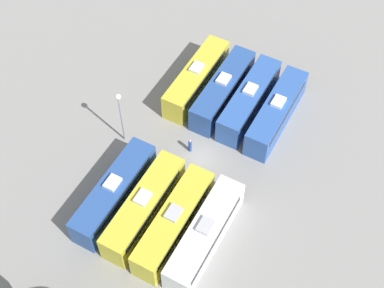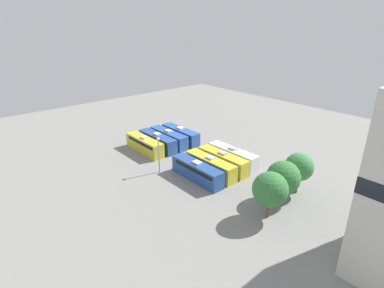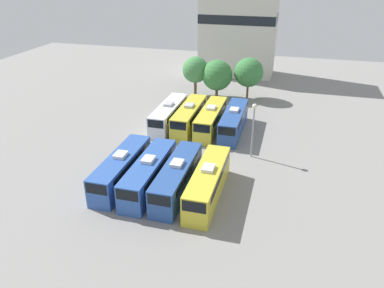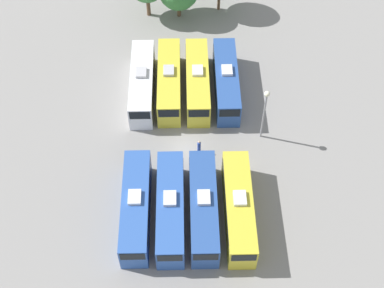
{
  "view_description": "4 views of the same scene",
  "coord_description": "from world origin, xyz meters",
  "px_view_note": "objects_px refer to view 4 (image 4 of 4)",
  "views": [
    {
      "loc": [
        -14.45,
        28.45,
        45.26
      ],
      "look_at": [
        1.12,
        -0.26,
        1.5
      ],
      "focal_mm": 50.0,
      "sensor_mm": 36.0,
      "label": 1
    },
    {
      "loc": [
        37.09,
        43.89,
        26.4
      ],
      "look_at": [
        -1.03,
        0.38,
        2.92
      ],
      "focal_mm": 28.0,
      "sensor_mm": 36.0,
      "label": 2
    },
    {
      "loc": [
        12.04,
        -40.6,
        22.32
      ],
      "look_at": [
        1.13,
        -0.6,
        1.84
      ],
      "focal_mm": 35.0,
      "sensor_mm": 36.0,
      "label": 3
    },
    {
      "loc": [
        -0.02,
        -34.89,
        45.81
      ],
      "look_at": [
        0.68,
        -0.49,
        1.43
      ],
      "focal_mm": 50.0,
      "sensor_mm": 36.0,
      "label": 4
    }
  ],
  "objects_px": {
    "bus_4": "(142,82)",
    "bus_5": "(169,81)",
    "bus_1": "(170,207)",
    "bus_2": "(203,206)",
    "bus_3": "(239,207)",
    "bus_0": "(136,206)",
    "bus_6": "(197,81)",
    "light_pole": "(265,107)",
    "worker_person": "(199,147)",
    "bus_7": "(226,80)"
  },
  "relations": [
    {
      "from": "bus_7",
      "to": "worker_person",
      "type": "xyz_separation_m",
      "value": [
        -3.38,
        -8.9,
        -0.93
      ]
    },
    {
      "from": "bus_1",
      "to": "bus_5",
      "type": "relative_size",
      "value": 1.0
    },
    {
      "from": "bus_3",
      "to": "bus_4",
      "type": "distance_m",
      "value": 19.45
    },
    {
      "from": "bus_2",
      "to": "worker_person",
      "type": "distance_m",
      "value": 7.94
    },
    {
      "from": "bus_3",
      "to": "light_pole",
      "type": "xyz_separation_m",
      "value": [
        3.25,
        10.02,
        3.08
      ]
    },
    {
      "from": "bus_2",
      "to": "bus_6",
      "type": "xyz_separation_m",
      "value": [
        -0.13,
        16.79,
        0.0
      ]
    },
    {
      "from": "bus_7",
      "to": "light_pole",
      "type": "height_order",
      "value": "light_pole"
    },
    {
      "from": "bus_4",
      "to": "bus_7",
      "type": "distance_m",
      "value": 9.67
    },
    {
      "from": "bus_0",
      "to": "light_pole",
      "type": "distance_m",
      "value": 16.59
    },
    {
      "from": "bus_0",
      "to": "bus_6",
      "type": "xyz_separation_m",
      "value": [
        6.34,
        16.62,
        0.0
      ]
    },
    {
      "from": "bus_0",
      "to": "worker_person",
      "type": "xyz_separation_m",
      "value": [
        6.28,
        7.71,
        -0.93
      ]
    },
    {
      "from": "bus_2",
      "to": "bus_7",
      "type": "xyz_separation_m",
      "value": [
        3.19,
        16.78,
        0.0
      ]
    },
    {
      "from": "bus_5",
      "to": "bus_2",
      "type": "bearing_deg",
      "value": -78.63
    },
    {
      "from": "bus_0",
      "to": "bus_1",
      "type": "bearing_deg",
      "value": -3.51
    },
    {
      "from": "bus_5",
      "to": "bus_4",
      "type": "bearing_deg",
      "value": -175.8
    },
    {
      "from": "bus_7",
      "to": "bus_1",
      "type": "bearing_deg",
      "value": -110.72
    },
    {
      "from": "bus_0",
      "to": "worker_person",
      "type": "bearing_deg",
      "value": 50.86
    },
    {
      "from": "bus_0",
      "to": "bus_7",
      "type": "relative_size",
      "value": 1.0
    },
    {
      "from": "worker_person",
      "to": "bus_6",
      "type": "bearing_deg",
      "value": 89.59
    },
    {
      "from": "bus_2",
      "to": "bus_3",
      "type": "xyz_separation_m",
      "value": [
        3.36,
        -0.14,
        0.0
      ]
    },
    {
      "from": "bus_0",
      "to": "bus_5",
      "type": "height_order",
      "value": "same"
    },
    {
      "from": "bus_1",
      "to": "bus_2",
      "type": "distance_m",
      "value": 3.17
    },
    {
      "from": "worker_person",
      "to": "bus_3",
      "type": "bearing_deg",
      "value": -66.09
    },
    {
      "from": "bus_2",
      "to": "bus_6",
      "type": "relative_size",
      "value": 1.0
    },
    {
      "from": "light_pole",
      "to": "bus_4",
      "type": "bearing_deg",
      "value": 152.75
    },
    {
      "from": "bus_4",
      "to": "light_pole",
      "type": "height_order",
      "value": "light_pole"
    },
    {
      "from": "bus_6",
      "to": "worker_person",
      "type": "distance_m",
      "value": 8.96
    },
    {
      "from": "bus_1",
      "to": "bus_5",
      "type": "distance_m",
      "value": 16.89
    },
    {
      "from": "bus_2",
      "to": "bus_7",
      "type": "bearing_deg",
      "value": 79.24
    },
    {
      "from": "bus_4",
      "to": "bus_3",
      "type": "bearing_deg",
      "value": -59.57
    },
    {
      "from": "bus_1",
      "to": "bus_4",
      "type": "distance_m",
      "value": 16.99
    },
    {
      "from": "bus_3",
      "to": "bus_5",
      "type": "xyz_separation_m",
      "value": [
        -6.75,
        17.0,
        0.0
      ]
    },
    {
      "from": "bus_4",
      "to": "bus_7",
      "type": "xyz_separation_m",
      "value": [
        9.67,
        0.15,
        0.0
      ]
    },
    {
      "from": "bus_0",
      "to": "bus_1",
      "type": "xyz_separation_m",
      "value": [
        3.3,
        -0.2,
        0.0
      ]
    },
    {
      "from": "bus_0",
      "to": "light_pole",
      "type": "bearing_deg",
      "value": 36.58
    },
    {
      "from": "bus_0",
      "to": "bus_7",
      "type": "distance_m",
      "value": 19.21
    },
    {
      "from": "worker_person",
      "to": "light_pole",
      "type": "relative_size",
      "value": 0.25
    },
    {
      "from": "worker_person",
      "to": "bus_7",
      "type": "bearing_deg",
      "value": 69.19
    },
    {
      "from": "bus_2",
      "to": "light_pole",
      "type": "xyz_separation_m",
      "value": [
        6.62,
        9.89,
        3.08
      ]
    },
    {
      "from": "bus_4",
      "to": "bus_0",
      "type": "bearing_deg",
      "value": -89.95
    },
    {
      "from": "bus_4",
      "to": "bus_5",
      "type": "relative_size",
      "value": 1.0
    },
    {
      "from": "bus_4",
      "to": "bus_7",
      "type": "bearing_deg",
      "value": 0.87
    },
    {
      "from": "bus_7",
      "to": "light_pole",
      "type": "xyz_separation_m",
      "value": [
        3.43,
        -6.89,
        3.08
      ]
    },
    {
      "from": "worker_person",
      "to": "bus_4",
      "type": "bearing_deg",
      "value": 125.73
    },
    {
      "from": "bus_3",
      "to": "bus_5",
      "type": "bearing_deg",
      "value": 111.67
    },
    {
      "from": "bus_5",
      "to": "worker_person",
      "type": "relative_size",
      "value": 6.33
    },
    {
      "from": "bus_6",
      "to": "bus_7",
      "type": "xyz_separation_m",
      "value": [
        3.32,
        -0.01,
        0.0
      ]
    },
    {
      "from": "bus_0",
      "to": "bus_6",
      "type": "height_order",
      "value": "same"
    },
    {
      "from": "bus_2",
      "to": "bus_5",
      "type": "bearing_deg",
      "value": 101.37
    },
    {
      "from": "bus_6",
      "to": "bus_2",
      "type": "bearing_deg",
      "value": -89.56
    }
  ]
}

